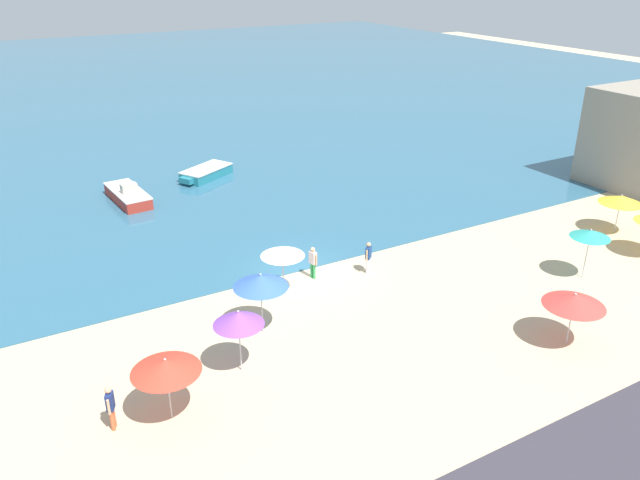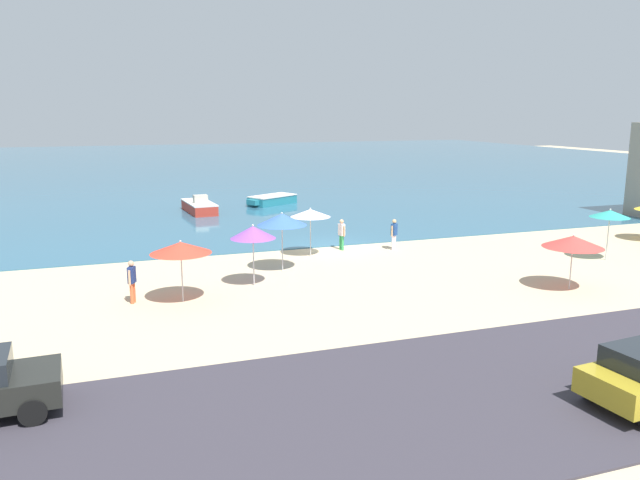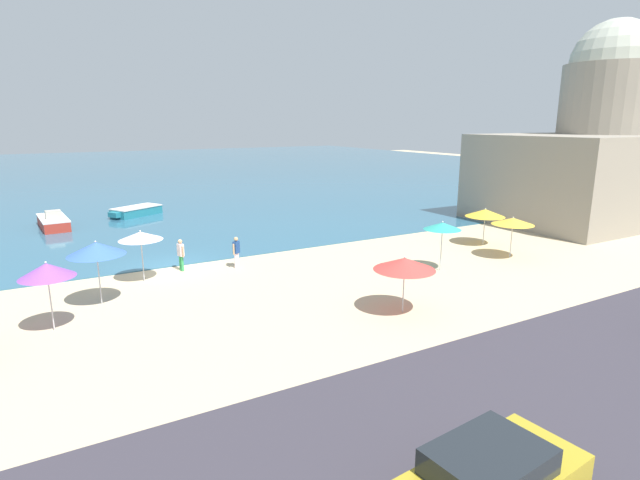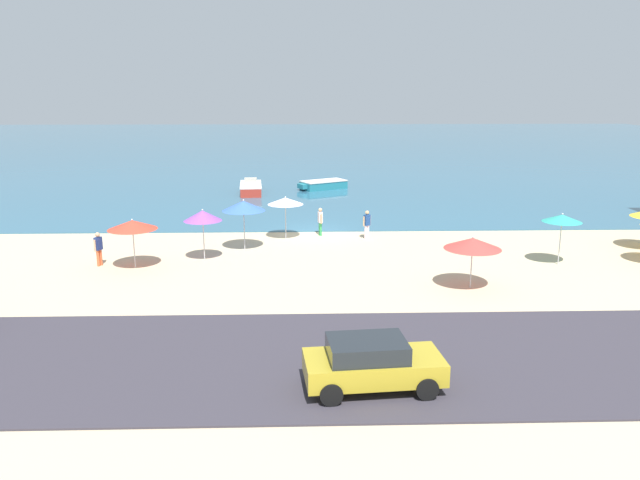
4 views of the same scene
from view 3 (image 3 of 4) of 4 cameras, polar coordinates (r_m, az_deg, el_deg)
name	(u,v)px [view 3 (image 3 of 4)]	position (r m, az deg, el deg)	size (l,w,h in m)	color
ground_plane	(173,267)	(27.13, -16.42, -2.96)	(160.00, 160.00, 0.00)	#C5B18C
sea	(80,173)	(81.01, -25.73, 6.88)	(150.00, 110.00, 0.05)	#2E607B
coastal_road	(378,471)	(11.94, 6.70, -24.73)	(80.00, 8.00, 0.06)	#36323B
beach_umbrella_0	(141,236)	(24.65, -19.83, 0.44)	(2.02, 2.02, 2.46)	#B2B2B7
beach_umbrella_1	(443,226)	(25.61, 13.83, 1.56)	(1.87, 1.87, 2.55)	#B2B2B7
beach_umbrella_2	(404,264)	(19.69, 9.63, -2.70)	(2.44, 2.44, 2.30)	#B2B2B7
beach_umbrella_3	(47,270)	(20.07, -28.77, -3.06)	(1.90, 1.90, 2.61)	#B2B2B7
beach_umbrella_4	(485,213)	(31.93, 18.37, 2.96)	(2.37, 2.37, 2.27)	#B2B2B7
beach_umbrella_5	(513,221)	(29.27, 21.19, 2.01)	(2.26, 2.26, 2.32)	#B2B2B7
beach_umbrella_7	(96,249)	(22.10, -24.22, -0.91)	(2.27, 2.27, 2.71)	#B2B2B7
bather_0	(236,250)	(26.03, -9.54, -1.19)	(0.48, 0.39, 1.63)	white
bather_2	(181,253)	(26.08, -15.62, -1.47)	(0.30, 0.56, 1.64)	green
parked_car_2	(491,479)	(10.89, 18.99, -24.40)	(4.06, 2.21, 1.48)	#AC9424
skiff_nearshore	(136,211)	(42.48, -20.30, 3.12)	(4.31, 3.40, 0.71)	teal
skiff_offshore	(53,222)	(40.04, -28.19, 1.85)	(2.05, 5.10, 1.31)	#B03125
harbor_fortress	(590,149)	(43.32, 28.47, 9.17)	(13.19, 10.93, 14.75)	gray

